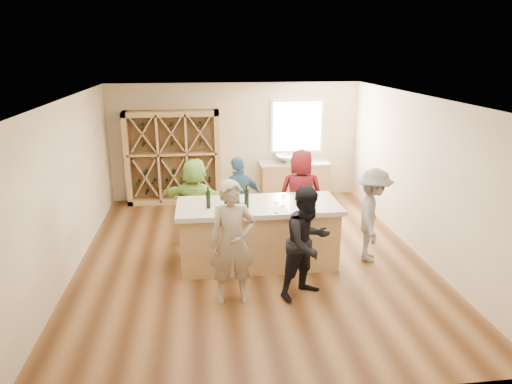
{
  "coord_description": "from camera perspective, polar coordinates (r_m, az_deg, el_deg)",
  "views": [
    {
      "loc": [
        -0.82,
        -7.39,
        3.57
      ],
      "look_at": [
        0.1,
        0.2,
        1.15
      ],
      "focal_mm": 32.0,
      "sensor_mm": 36.0,
      "label": 1
    }
  ],
  "objects": [
    {
      "name": "wall_front",
      "position": [
        4.48,
        4.59,
        -11.42
      ],
      "size": [
        6.0,
        0.1,
        2.8
      ],
      "primitive_type": "cube",
      "color": "beige",
      "rests_on": "ground"
    },
    {
      "name": "person_server",
      "position": [
        8.09,
        14.34,
        -2.84
      ],
      "size": [
        0.83,
        1.17,
        1.65
      ],
      "primitive_type": "imported",
      "rotation": [
        0.0,
        0.0,
        1.21
      ],
      "color": "slate",
      "rests_on": "floor"
    },
    {
      "name": "person_near_left",
      "position": [
        6.54,
        -2.97,
        -6.35
      ],
      "size": [
        0.69,
        0.52,
        1.84
      ],
      "primitive_type": "imported",
      "rotation": [
        0.0,
        0.0,
        0.04
      ],
      "color": "gray",
      "rests_on": "floor"
    },
    {
      "name": "wine_bottle_a",
      "position": [
        7.42,
        -5.99,
        -0.97
      ],
      "size": [
        0.09,
        0.09,
        0.29
      ],
      "primitive_type": "cylinder",
      "rotation": [
        0.0,
        0.0,
        -0.37
      ],
      "color": "black",
      "rests_on": "tasting_counter_top"
    },
    {
      "name": "back_counter_top",
      "position": [
        11.15,
        4.79,
        3.59
      ],
      "size": [
        1.7,
        0.62,
        0.06
      ],
      "primitive_type": "cube",
      "color": "#BAAB98",
      "rests_on": "back_counter_base"
    },
    {
      "name": "window_frame",
      "position": [
        11.25,
        5.13,
        8.18
      ],
      "size": [
        1.3,
        0.06,
        1.3
      ],
      "primitive_type": "cube",
      "color": "white",
      "rests_on": "wall_back"
    },
    {
      "name": "person_far_mid",
      "position": [
        8.62,
        -2.13,
        -0.99
      ],
      "size": [
        1.08,
        0.8,
        1.66
      ],
      "primitive_type": "imported",
      "rotation": [
        0.0,
        0.0,
        3.49
      ],
      "color": "#335972",
      "rests_on": "floor"
    },
    {
      "name": "wine_glass_b",
      "position": [
        7.17,
        2.56,
        -2.01
      ],
      "size": [
        0.08,
        0.08,
        0.18
      ],
      "primitive_type": "cone",
      "rotation": [
        0.0,
        0.0,
        0.16
      ],
      "color": "white",
      "rests_on": "tasting_counter_top"
    },
    {
      "name": "wine_bottle_e",
      "position": [
        7.39,
        -1.18,
        -0.86
      ],
      "size": [
        0.09,
        0.09,
        0.31
      ],
      "primitive_type": "cylinder",
      "rotation": [
        0.0,
        0.0,
        0.17
      ],
      "color": "black",
      "rests_on": "tasting_counter_top"
    },
    {
      "name": "wine_glass_e",
      "position": [
        7.55,
        7.4,
        -1.1
      ],
      "size": [
        0.08,
        0.08,
        0.18
      ],
      "primitive_type": "cone",
      "rotation": [
        0.0,
        0.0,
        -0.21
      ],
      "color": "white",
      "rests_on": "tasting_counter_top"
    },
    {
      "name": "wine_glass_c",
      "position": [
        7.31,
        5.71,
        -1.64
      ],
      "size": [
        0.09,
        0.09,
        0.19
      ],
      "primitive_type": "cone",
      "rotation": [
        0.0,
        0.0,
        -0.22
      ],
      "color": "white",
      "rests_on": "tasting_counter_top"
    },
    {
      "name": "wall_back",
      "position": [
        11.18,
        -2.59,
        6.35
      ],
      "size": [
        6.0,
        0.1,
        2.8
      ],
      "primitive_type": "cube",
      "color": "beige",
      "rests_on": "ground"
    },
    {
      "name": "ceiling",
      "position": [
        7.47,
        -0.59,
        12.04
      ],
      "size": [
        6.0,
        7.0,
        0.1
      ],
      "primitive_type": "cube",
      "color": "white",
      "rests_on": "ground"
    },
    {
      "name": "wall_left",
      "position": [
        8.02,
        -22.77,
        0.46
      ],
      "size": [
        0.1,
        7.0,
        2.8
      ],
      "primitive_type": "cube",
      "color": "beige",
      "rests_on": "ground"
    },
    {
      "name": "person_far_right",
      "position": [
        8.79,
        5.62,
        -0.33
      ],
      "size": [
        0.91,
        0.64,
        1.76
      ],
      "primitive_type": "imported",
      "rotation": [
        0.0,
        0.0,
        3.04
      ],
      "color": "#590F14",
      "rests_on": "floor"
    },
    {
      "name": "tasting_menu_b",
      "position": [
        7.34,
        3.03,
        -2.26
      ],
      "size": [
        0.27,
        0.33,
        0.0
      ],
      "primitive_type": "cube",
      "rotation": [
        0.0,
        0.0,
        0.19
      ],
      "color": "white",
      "rests_on": "tasting_counter_top"
    },
    {
      "name": "wine_bottle_d",
      "position": [
        7.29,
        -2.39,
        -1.06
      ],
      "size": [
        0.1,
        0.1,
        0.33
      ],
      "primitive_type": "cylinder",
      "rotation": [
        0.0,
        0.0,
        -0.33
      ],
      "color": "black",
      "rests_on": "tasting_counter_top"
    },
    {
      "name": "window_pane",
      "position": [
        11.22,
        5.17,
        8.15
      ],
      "size": [
        1.18,
        0.01,
        1.18
      ],
      "primitive_type": "cube",
      "color": "white",
      "rests_on": "wall_back"
    },
    {
      "name": "wall_right",
      "position": [
        8.62,
        20.05,
        1.9
      ],
      "size": [
        0.1,
        7.0,
        2.8
      ],
      "primitive_type": "cube",
      "color": "beige",
      "rests_on": "ground"
    },
    {
      "name": "wine_glass_d",
      "position": [
        7.5,
        3.4,
        -1.1
      ],
      "size": [
        0.08,
        0.08,
        0.18
      ],
      "primitive_type": "cone",
      "rotation": [
        0.0,
        0.0,
        -0.26
      ],
      "color": "white",
      "rests_on": "tasting_counter_top"
    },
    {
      "name": "floor",
      "position": [
        8.27,
        -0.53,
        -8.4
      ],
      "size": [
        6.0,
        7.0,
        0.1
      ],
      "primitive_type": "cube",
      "color": "brown",
      "rests_on": "ground"
    },
    {
      "name": "person_near_right",
      "position": [
        6.74,
        6.44,
        -6.31
      ],
      "size": [
        0.95,
        0.81,
        1.71
      ],
      "primitive_type": "imported",
      "rotation": [
        0.0,
        0.0,
        0.53
      ],
      "color": "black",
      "rests_on": "floor"
    },
    {
      "name": "tasting_counter_base",
      "position": [
        7.84,
        0.28,
        -5.49
      ],
      "size": [
        2.6,
        1.0,
        1.0
      ],
      "primitive_type": "cube",
      "color": "tan",
      "rests_on": "floor"
    },
    {
      "name": "wine_rack",
      "position": [
        10.96,
        -10.32,
        4.25
      ],
      "size": [
        2.2,
        0.45,
        2.2
      ],
      "primitive_type": "cube",
      "color": "tan",
      "rests_on": "floor"
    },
    {
      "name": "tasting_menu_c",
      "position": [
        7.41,
        6.74,
        -2.18
      ],
      "size": [
        0.21,
        0.28,
        0.0
      ],
      "primitive_type": "cube",
      "rotation": [
        0.0,
        0.0,
        -0.01
      ],
      "color": "white",
      "rests_on": "tasting_counter_top"
    },
    {
      "name": "wine_glass_a",
      "position": [
        7.14,
        -1.83,
        -2.01
      ],
      "size": [
        0.09,
        0.09,
        0.2
      ],
      "primitive_type": "cone",
      "rotation": [
        0.0,
        0.0,
        -0.26
      ],
      "color": "white",
      "rests_on": "tasting_counter_top"
    },
    {
      "name": "back_counter_base",
      "position": [
        11.26,
        4.73,
        1.32
      ],
      "size": [
        1.6,
        0.58,
        0.86
      ],
      "primitive_type": "cube",
      "color": "tan",
      "rests_on": "floor"
    },
    {
      "name": "faucet",
      "position": [
        11.24,
        3.63,
        4.67
      ],
      "size": [
        0.02,
        0.02,
        0.3
      ],
      "primitive_type": "cylinder",
      "color": "silver",
      "rests_on": "back_counter_top"
    },
    {
      "name": "wine_bottle_c",
      "position": [
        7.46,
        -3.74,
        -0.74
      ],
      "size": [
        0.08,
        0.08,
        0.3
      ],
      "primitive_type": "cylinder",
      "rotation": [
        0.0,
        0.0,
        0.06
      ],
      "color": "black",
      "rests_on": "tasting_counter_top"
    },
    {
      "name": "person_far_left",
      "position": [
        8.72,
        -7.55,
        -1.01
      ],
      "size": [
        1.6,
        1.13,
        1.63
      ],
      "primitive_type": "imported",
      "rotation": [
        0.0,
        0.0,
        2.7
      ],
      "color": "#8CC64C",
      "rests_on": "floor"
    },
    {
      "name": "sink",
      "position": [
        11.08,
        3.79,
        4.18
      ],
      "size": [
        0.54,
        0.54,
        0.19
      ],
      "primitive_type": "imported",
      "color": "silver",
      "rests_on": "back_counter_top"
    },
    {
      "name": "tasting_counter_top",
      "position": [
        7.64,
        0.28,
        -1.77
      ],
      "size": [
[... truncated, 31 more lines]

